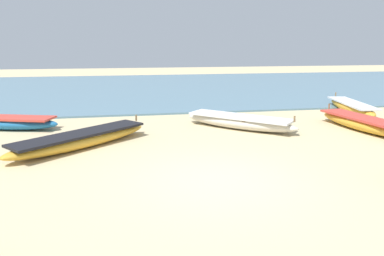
% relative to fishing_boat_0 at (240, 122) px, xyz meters
% --- Properties ---
extents(ground, '(80.00, 80.00, 0.00)m').
position_rel_fishing_boat_0_xyz_m(ground, '(-2.12, -4.87, -0.26)').
color(ground, '#CCB789').
extents(sea_water, '(60.00, 20.00, 0.08)m').
position_rel_fishing_boat_0_xyz_m(sea_water, '(-2.12, 13.05, -0.22)').
color(sea_water, slate).
rests_on(sea_water, ground).
extents(fishing_boat_0, '(3.80, 3.65, 0.67)m').
position_rel_fishing_boat_0_xyz_m(fishing_boat_0, '(0.00, 0.00, 0.00)').
color(fishing_boat_0, beige).
rests_on(fishing_boat_0, ground).
extents(fishing_boat_3, '(1.50, 4.13, 0.67)m').
position_rel_fishing_boat_0_xyz_m(fishing_boat_3, '(4.21, -1.07, -0.00)').
color(fishing_boat_3, gold).
rests_on(fishing_boat_3, ground).
extents(fishing_boat_4, '(3.88, 2.03, 0.65)m').
position_rel_fishing_boat_0_xyz_m(fishing_boat_4, '(-8.22, 1.43, -0.01)').
color(fishing_boat_4, '#1E669E').
rests_on(fishing_boat_4, ground).
extents(fishing_boat_5, '(4.21, 3.78, 0.65)m').
position_rel_fishing_boat_0_xyz_m(fishing_boat_5, '(-5.36, -1.50, -0.01)').
color(fishing_boat_5, gold).
rests_on(fishing_boat_5, ground).
extents(fishing_boat_6, '(1.64, 4.28, 0.64)m').
position_rel_fishing_boat_0_xyz_m(fishing_boat_6, '(5.98, 2.26, -0.02)').
color(fishing_boat_6, gold).
rests_on(fishing_boat_6, ground).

